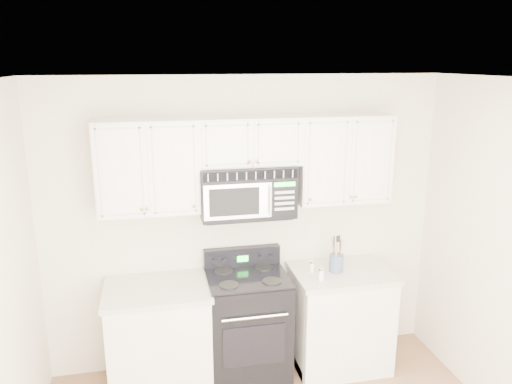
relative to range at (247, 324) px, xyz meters
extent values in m
cube|color=silver|center=(0.04, -1.46, 2.12)|extent=(3.50, 3.50, 0.01)
cube|color=beige|center=(0.04, 0.29, 0.82)|extent=(3.50, 0.01, 2.60)
cube|color=white|center=(-0.76, -0.03, -0.04)|extent=(0.82, 0.63, 0.88)
cube|color=beige|center=(-0.76, -0.03, 0.42)|extent=(0.86, 0.65, 0.04)
cube|color=black|center=(-0.76, 0.01, -0.43)|extent=(0.82, 0.55, 0.10)
cube|color=white|center=(0.84, -0.03, -0.04)|extent=(0.82, 0.63, 0.88)
cube|color=beige|center=(0.84, -0.03, 0.42)|extent=(0.86, 0.65, 0.04)
cube|color=black|center=(0.84, 0.01, -0.43)|extent=(0.82, 0.55, 0.10)
cube|color=black|center=(0.00, 0.00, -0.02)|extent=(0.68, 0.59, 0.92)
cube|color=black|center=(0.00, -0.30, -0.03)|extent=(0.52, 0.01, 0.36)
cylinder|color=white|center=(0.00, -0.33, 0.24)|extent=(0.54, 0.02, 0.02)
cube|color=black|center=(0.00, 0.00, 0.44)|extent=(0.68, 0.59, 0.02)
cube|color=black|center=(0.00, 0.25, 0.53)|extent=(0.68, 0.08, 0.18)
cube|color=#19E02E|center=(0.00, 0.20, 0.53)|extent=(0.10, 0.00, 0.05)
cube|color=white|center=(-0.78, 0.12, 1.41)|extent=(0.80, 0.33, 0.75)
cube|color=white|center=(0.86, 0.12, 1.41)|extent=(0.80, 0.33, 0.75)
cube|color=white|center=(0.04, 0.12, 1.59)|extent=(0.84, 0.33, 0.39)
sphere|color=#B88644|center=(-0.80, -0.06, 1.12)|extent=(0.03, 0.03, 0.03)
sphere|color=#B88644|center=(-0.44, -0.06, 1.12)|extent=(0.03, 0.03, 0.03)
sphere|color=#B88644|center=(0.52, -0.06, 1.12)|extent=(0.03, 0.03, 0.03)
sphere|color=#B88644|center=(0.88, -0.06, 1.12)|extent=(0.03, 0.03, 0.03)
sphere|color=#B88644|center=(0.01, -0.06, 1.46)|extent=(0.03, 0.03, 0.03)
sphere|color=#B88644|center=(0.07, -0.06, 1.46)|extent=(0.03, 0.03, 0.03)
cylinder|color=red|center=(0.04, -0.06, 1.40)|extent=(0.01, 0.00, 0.11)
sphere|color=#B88644|center=(0.04, -0.06, 1.34)|extent=(0.04, 0.04, 0.04)
cube|color=black|center=(0.02, 0.09, 1.18)|extent=(0.78, 0.39, 0.43)
cube|color=#BBB9B6|center=(0.02, -0.10, 1.35)|extent=(0.76, 0.01, 0.08)
cube|color=silver|center=(-0.09, -0.11, 1.15)|extent=(0.55, 0.01, 0.29)
cube|color=black|center=(-0.12, -0.11, 1.15)|extent=(0.40, 0.01, 0.23)
cube|color=black|center=(0.29, -0.11, 1.15)|extent=(0.21, 0.01, 0.29)
cube|color=#19E02E|center=(0.29, -0.11, 1.27)|extent=(0.17, 0.00, 0.04)
cylinder|color=white|center=(0.17, -0.14, 1.15)|extent=(0.02, 0.02, 0.25)
cylinder|color=#48566E|center=(0.79, -0.03, 0.51)|extent=(0.12, 0.12, 0.16)
cylinder|color=#AC7A5E|center=(0.82, -0.03, 0.59)|extent=(0.01, 0.01, 0.27)
cylinder|color=black|center=(0.77, 0.00, 0.60)|extent=(0.01, 0.01, 0.29)
cylinder|color=#AC7A5E|center=(0.77, -0.06, 0.61)|extent=(0.01, 0.01, 0.31)
cylinder|color=black|center=(0.82, -0.03, 0.59)|extent=(0.01, 0.01, 0.27)
cylinder|color=#AC7A5E|center=(0.77, 0.00, 0.60)|extent=(0.01, 0.01, 0.29)
cylinder|color=white|center=(0.60, -0.18, 0.48)|extent=(0.04, 0.04, 0.09)
cylinder|color=white|center=(0.60, -0.18, 0.54)|extent=(0.05, 0.05, 0.02)
cylinder|color=white|center=(0.58, 0.00, 0.48)|extent=(0.04, 0.04, 0.08)
cylinder|color=white|center=(0.58, 0.00, 0.53)|extent=(0.04, 0.04, 0.02)
camera|label=1|loc=(-0.74, -3.84, 2.23)|focal=35.00mm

